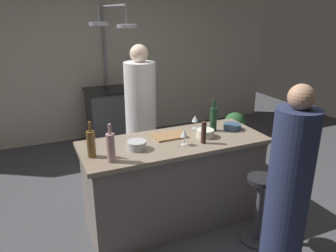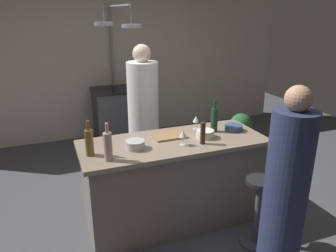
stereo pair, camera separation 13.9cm
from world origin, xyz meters
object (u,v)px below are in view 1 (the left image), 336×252
wine_glass_near_right_guest (195,119)px  mixing_bowl_steel (137,145)px  cutting_board (170,136)px  chef (141,123)px  mixing_bowl_ceramic (205,133)px  bar_stool_right (259,207)px  mixing_bowl_blue (232,127)px  wine_bottle_rose (111,147)px  pepper_mill (204,133)px  wine_bottle_green (213,119)px  wine_glass_by_chef (184,134)px  guest_right (288,191)px  wine_bottle_amber (91,143)px  potted_plant (235,126)px  stove_range (112,115)px

wine_glass_near_right_guest → mixing_bowl_steel: size_ratio=0.83×
cutting_board → mixing_bowl_steel: (-0.40, -0.17, 0.03)m
chef → mixing_bowl_ceramic: chef is taller
bar_stool_right → mixing_bowl_ceramic: (-0.26, 0.58, 0.56)m
mixing_bowl_blue → mixing_bowl_steel: (-1.09, -0.09, 0.01)m
cutting_board → wine_bottle_rose: wine_bottle_rose is taller
pepper_mill → wine_bottle_rose: 0.90m
wine_bottle_green → wine_glass_near_right_guest: (-0.14, 0.13, -0.03)m
pepper_mill → wine_glass_by_chef: 0.19m
pepper_mill → wine_glass_near_right_guest: (0.12, 0.39, 0.00)m
chef → cutting_board: chef is taller
mixing_bowl_blue → wine_glass_near_right_guest: bearing=153.1°
guest_right → wine_bottle_amber: 1.65m
pepper_mill → potted_plant: bearing=47.0°
chef → guest_right: chef is taller
potted_plant → cutting_board: 2.39m
chef → mixing_bowl_ceramic: (0.35, -0.92, 0.13)m
pepper_mill → mixing_bowl_blue: pepper_mill is taller
cutting_board → mixing_bowl_ceramic: bearing=-25.0°
stove_range → wine_glass_by_chef: (0.04, -2.58, 0.56)m
wine_bottle_rose → mixing_bowl_steel: size_ratio=1.87×
guest_right → mixing_bowl_steel: (-0.94, 0.91, 0.20)m
wine_bottle_rose → potted_plant: bearing=35.1°
bar_stool_right → cutting_board: size_ratio=2.12×
cutting_board → wine_bottle_amber: size_ratio=1.01×
guest_right → mixing_bowl_steel: 1.33m
stove_range → wine_bottle_green: wine_bottle_green is taller
pepper_mill → cutting_board: bearing=128.1°
pepper_mill → mixing_bowl_blue: 0.52m
potted_plant → mixing_bowl_blue: bearing=-126.9°
mixing_bowl_ceramic → pepper_mill: bearing=-125.9°
wine_bottle_rose → mixing_bowl_steel: bearing=29.8°
mixing_bowl_blue → wine_glass_by_chef: bearing=-165.0°
potted_plant → wine_glass_by_chef: 2.55m
cutting_board → mixing_bowl_steel: size_ratio=1.82×
wine_glass_near_right_guest → wine_glass_by_chef: 0.47m
bar_stool_right → wine_bottle_amber: bearing=157.6°
stove_range → mixing_bowl_ceramic: (0.32, -2.49, 0.49)m
guest_right → wine_glass_by_chef: (-0.51, 0.83, 0.27)m
wine_glass_by_chef → mixing_bowl_steel: 0.45m
wine_bottle_amber → mixing_bowl_steel: 0.41m
potted_plant → mixing_bowl_steel: (-2.22, -1.60, 0.64)m
cutting_board → wine_bottle_rose: 0.76m
cutting_board → wine_bottle_green: (0.48, -0.02, 0.12)m
guest_right → potted_plant: bearing=63.1°
wine_bottle_green → wine_glass_by_chef: size_ratio=2.28×
potted_plant → wine_bottle_green: size_ratio=1.56×
guest_right → chef: bearing=107.4°
pepper_mill → bar_stool_right: bearing=-51.9°
stove_range → wine_glass_near_right_guest: (0.34, -2.23, 0.56)m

